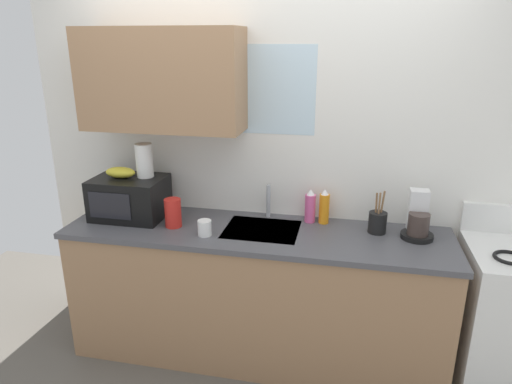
{
  "coord_description": "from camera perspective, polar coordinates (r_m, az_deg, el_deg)",
  "views": [
    {
      "loc": [
        0.54,
        -2.55,
        2.03
      ],
      "look_at": [
        0.0,
        0.0,
        1.15
      ],
      "focal_mm": 31.94,
      "sensor_mm": 36.0,
      "label": 1
    }
  ],
  "objects": [
    {
      "name": "kitchen_wall_assembly",
      "position": [
        3.01,
        -1.13,
        5.82
      ],
      "size": [
        3.17,
        0.42,
        2.5
      ],
      "color": "white",
      "rests_on": "ground"
    },
    {
      "name": "counter_unit",
      "position": [
        3.04,
        0.01,
        -12.44
      ],
      "size": [
        2.4,
        0.63,
        0.9
      ],
      "color": "#9E7551",
      "rests_on": "ground"
    },
    {
      "name": "sink_faucet",
      "position": [
        3.01,
        1.56,
        -1.12
      ],
      "size": [
        0.03,
        0.03,
        0.22
      ],
      "primitive_type": "cylinder",
      "color": "#B2B5BA",
      "rests_on": "counter_unit"
    },
    {
      "name": "microwave",
      "position": [
        3.12,
        -15.54,
        -0.67
      ],
      "size": [
        0.46,
        0.35,
        0.27
      ],
      "color": "black",
      "rests_on": "counter_unit"
    },
    {
      "name": "banana_bunch",
      "position": [
        3.09,
        -16.61,
        2.38
      ],
      "size": [
        0.2,
        0.11,
        0.07
      ],
      "primitive_type": "ellipsoid",
      "color": "gold",
      "rests_on": "microwave"
    },
    {
      "name": "paper_towel_roll",
      "position": [
        3.05,
        -13.81,
        3.86
      ],
      "size": [
        0.11,
        0.11,
        0.22
      ],
      "primitive_type": "cylinder",
      "color": "white",
      "rests_on": "microwave"
    },
    {
      "name": "coffee_maker",
      "position": [
        2.88,
        19.61,
        -3.34
      ],
      "size": [
        0.19,
        0.21,
        0.28
      ],
      "color": "black",
      "rests_on": "counter_unit"
    },
    {
      "name": "dish_soap_bottle_pink",
      "position": [
        2.95,
        6.8,
        -1.85
      ],
      "size": [
        0.07,
        0.07,
        0.22
      ],
      "color": "#E55999",
      "rests_on": "counter_unit"
    },
    {
      "name": "dish_soap_bottle_orange",
      "position": [
        2.94,
        8.54,
        -1.9
      ],
      "size": [
        0.07,
        0.07,
        0.23
      ],
      "color": "orange",
      "rests_on": "counter_unit"
    },
    {
      "name": "cereal_canister",
      "position": [
        2.91,
        -10.36,
        -2.59
      ],
      "size": [
        0.1,
        0.1,
        0.18
      ],
      "primitive_type": "cylinder",
      "color": "red",
      "rests_on": "counter_unit"
    },
    {
      "name": "mug_white",
      "position": [
        2.77,
        -6.45,
        -4.49
      ],
      "size": [
        0.08,
        0.08,
        0.09
      ],
      "primitive_type": "cylinder",
      "color": "white",
      "rests_on": "counter_unit"
    },
    {
      "name": "utensil_crock",
      "position": [
        2.88,
        14.98,
        -3.62
      ],
      "size": [
        0.11,
        0.11,
        0.27
      ],
      "color": "black",
      "rests_on": "counter_unit"
    }
  ]
}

